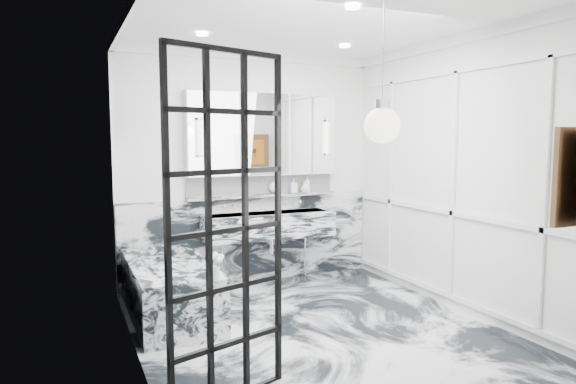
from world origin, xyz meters
name	(u,v)px	position (x,y,z in m)	size (l,w,h in m)	color
floor	(315,329)	(0.00, 0.00, 0.00)	(3.60, 3.60, 0.00)	silver
ceiling	(317,21)	(0.00, 0.00, 2.80)	(3.60, 3.60, 0.00)	white
wall_back	(250,169)	(0.00, 1.80, 1.40)	(3.60, 3.60, 0.00)	white
wall_front	(456,202)	(0.00, -1.80, 1.40)	(3.60, 3.60, 0.00)	white
wall_left	(134,186)	(-1.60, 0.00, 1.40)	(3.60, 3.60, 0.00)	white
wall_right	(455,174)	(1.60, 0.00, 1.40)	(3.60, 3.60, 0.00)	white
marble_clad_back	(251,239)	(0.00, 1.78, 0.53)	(3.18, 0.05, 1.05)	silver
marble_clad_left	(136,194)	(-1.59, 0.00, 1.34)	(0.02, 3.56, 2.68)	silver
panel_molding	(453,184)	(1.58, 0.00, 1.30)	(0.03, 3.40, 2.30)	white
soap_bottle_a	(307,184)	(0.74, 1.71, 1.19)	(0.08, 0.08, 0.21)	#8C5919
soap_bottle_b	(293,186)	(0.55, 1.71, 1.18)	(0.08, 0.08, 0.18)	#4C4C51
soap_bottle_c	(304,187)	(0.70, 1.71, 1.16)	(0.11, 0.11, 0.14)	silver
face_pot	(274,188)	(0.29, 1.71, 1.17)	(0.13, 0.13, 0.13)	white
amber_bottle	(302,188)	(0.67, 1.71, 1.14)	(0.04, 0.04, 0.10)	#8C5919
flower_vase	(215,274)	(-0.93, 0.07, 0.61)	(0.07, 0.07, 0.12)	silver
crittall_door	(228,230)	(-1.12, -0.91, 1.17)	(0.88, 0.04, 2.33)	black
pendant_light	(382,125)	(-0.14, -1.24, 1.86)	(0.24, 0.24, 0.24)	white
trough_sink	(269,225)	(0.15, 1.55, 0.73)	(1.60, 0.45, 0.30)	silver
ledge	(264,196)	(0.15, 1.72, 1.07)	(1.90, 0.14, 0.04)	silver
subway_tile	(262,184)	(0.15, 1.78, 1.21)	(1.90, 0.03, 0.23)	white
mirror_cabinet	(263,134)	(0.15, 1.73, 1.82)	(1.90, 0.16, 1.00)	white
sconce_left	(199,138)	(-0.67, 1.63, 1.78)	(0.07, 0.07, 0.40)	white
sconce_right	(326,138)	(0.97, 1.63, 1.78)	(0.07, 0.07, 0.40)	white
bathtub	(170,289)	(-1.18, 0.90, 0.28)	(0.75, 1.65, 0.55)	silver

